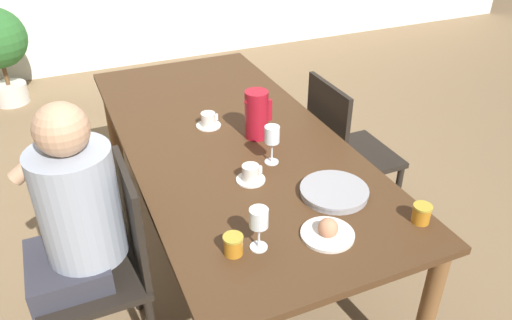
# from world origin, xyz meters

# --- Properties ---
(ground_plane) EXTENTS (20.00, 20.00, 0.00)m
(ground_plane) POSITION_xyz_m (0.00, 0.00, 0.00)
(ground_plane) COLOR #7F6647
(dining_table) EXTENTS (0.96, 2.13, 0.73)m
(dining_table) POSITION_xyz_m (0.00, 0.00, 0.65)
(dining_table) COLOR #472D19
(dining_table) RESTS_ON ground_plane
(chair_person_side) EXTENTS (0.42, 0.42, 0.90)m
(chair_person_side) POSITION_xyz_m (-0.67, -0.37, 0.49)
(chair_person_side) COLOR black
(chair_person_side) RESTS_ON ground_plane
(chair_opposite) EXTENTS (0.42, 0.42, 0.90)m
(chair_opposite) POSITION_xyz_m (0.67, 0.01, 0.49)
(chair_opposite) COLOR black
(chair_opposite) RESTS_ON ground_plane
(person_seated) EXTENTS (0.39, 0.41, 1.19)m
(person_seated) POSITION_xyz_m (-0.76, -0.34, 0.71)
(person_seated) COLOR #33333D
(person_seated) RESTS_ON ground_plane
(red_pitcher) EXTENTS (0.14, 0.11, 0.23)m
(red_pitcher) POSITION_xyz_m (0.12, -0.05, 0.85)
(red_pitcher) COLOR #A31423
(red_pitcher) RESTS_ON dining_table
(wine_glass_water) EXTENTS (0.07, 0.07, 0.18)m
(wine_glass_water) POSITION_xyz_m (0.09, -0.29, 0.86)
(wine_glass_water) COLOR white
(wine_glass_water) RESTS_ON dining_table
(wine_glass_juice) EXTENTS (0.07, 0.07, 0.16)m
(wine_glass_juice) POSITION_xyz_m (-0.19, -0.77, 0.85)
(wine_glass_juice) COLOR white
(wine_glass_juice) RESTS_ON dining_table
(teacup_near_person) EXTENTS (0.12, 0.12, 0.07)m
(teacup_near_person) POSITION_xyz_m (-0.05, -0.38, 0.76)
(teacup_near_person) COLOR silver
(teacup_near_person) RESTS_ON dining_table
(teacup_across) EXTENTS (0.12, 0.12, 0.07)m
(teacup_across) POSITION_xyz_m (-0.06, 0.14, 0.76)
(teacup_across) COLOR silver
(teacup_across) RESTS_ON dining_table
(serving_tray) EXTENTS (0.27, 0.27, 0.03)m
(serving_tray) POSITION_xyz_m (0.21, -0.61, 0.75)
(serving_tray) COLOR #9E9EA3
(serving_tray) RESTS_ON dining_table
(bread_plate) EXTENTS (0.19, 0.19, 0.07)m
(bread_plate) POSITION_xyz_m (0.06, -0.81, 0.75)
(bread_plate) COLOR silver
(bread_plate) RESTS_ON dining_table
(jam_jar_amber) EXTENTS (0.07, 0.07, 0.07)m
(jam_jar_amber) POSITION_xyz_m (0.41, -0.88, 0.77)
(jam_jar_amber) COLOR #C67A1E
(jam_jar_amber) RESTS_ON dining_table
(jam_jar_red) EXTENTS (0.07, 0.07, 0.07)m
(jam_jar_red) POSITION_xyz_m (-0.28, -0.76, 0.77)
(jam_jar_red) COLOR #C67A1E
(jam_jar_red) RESTS_ON dining_table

